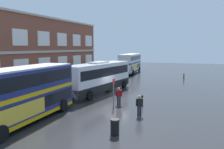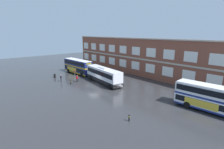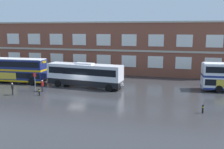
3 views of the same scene
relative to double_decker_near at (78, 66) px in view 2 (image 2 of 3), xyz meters
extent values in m
plane|color=#2B2B2D|center=(12.49, -0.89, -2.15)|extent=(120.00, 120.00, 0.00)
cube|color=brown|center=(9.96, 15.11, 2.88)|extent=(50.62, 8.00, 10.06)
cube|color=#B2A893|center=(9.96, 11.03, 2.68)|extent=(50.62, 0.16, 0.36)
cube|color=#B2A893|center=(9.96, 11.06, 8.06)|extent=(50.62, 0.28, 0.30)
cube|color=silver|center=(-12.82, 11.05, 0.67)|extent=(2.83, 0.12, 2.21)
cube|color=silver|center=(-7.76, 11.05, 0.67)|extent=(2.83, 0.12, 2.21)
cube|color=silver|center=(-2.69, 11.05, 0.67)|extent=(2.83, 0.12, 2.21)
cube|color=silver|center=(2.37, 11.05, 0.67)|extent=(2.83, 0.12, 2.21)
cube|color=silver|center=(7.43, 11.05, 0.67)|extent=(2.83, 0.12, 2.21)
cube|color=silver|center=(12.49, 11.05, 0.67)|extent=(2.83, 0.12, 2.21)
cube|color=silver|center=(17.55, 11.05, 0.67)|extent=(2.83, 0.12, 2.21)
cube|color=silver|center=(22.62, 11.05, 0.67)|extent=(2.83, 0.12, 2.21)
cube|color=silver|center=(27.68, 11.05, 0.67)|extent=(2.83, 0.12, 2.21)
cube|color=silver|center=(32.74, 11.05, 0.67)|extent=(2.83, 0.12, 2.21)
cube|color=silver|center=(-12.82, 11.05, 4.69)|extent=(2.83, 0.12, 2.21)
cube|color=silver|center=(-7.76, 11.05, 4.69)|extent=(2.83, 0.12, 2.21)
cube|color=silver|center=(-2.69, 11.05, 4.69)|extent=(2.83, 0.12, 2.21)
cube|color=silver|center=(2.37, 11.05, 4.69)|extent=(2.83, 0.12, 2.21)
cube|color=silver|center=(7.43, 11.05, 4.69)|extent=(2.83, 0.12, 2.21)
cube|color=silver|center=(12.49, 11.05, 4.69)|extent=(2.83, 0.12, 2.21)
cube|color=silver|center=(17.55, 11.05, 4.69)|extent=(2.83, 0.12, 2.21)
cube|color=silver|center=(22.62, 11.05, 4.69)|extent=(2.83, 0.12, 2.21)
cube|color=silver|center=(27.68, 11.05, 4.69)|extent=(2.83, 0.12, 2.21)
cube|color=silver|center=(32.74, 11.05, 4.69)|extent=(2.83, 0.12, 2.21)
cube|color=navy|center=(0.00, 0.00, -0.92)|extent=(11.11, 3.10, 1.75)
cube|color=black|center=(0.00, 0.00, -0.71)|extent=(10.68, 3.12, 0.90)
cube|color=gold|center=(0.00, 0.00, 0.10)|extent=(11.11, 3.10, 0.30)
cube|color=navy|center=(0.00, 0.00, 1.03)|extent=(11.11, 3.10, 1.55)
cube|color=black|center=(0.00, 0.00, 1.10)|extent=(10.68, 3.12, 0.90)
cube|color=gold|center=(0.00, 0.00, -1.66)|extent=(11.12, 3.12, 0.28)
cube|color=silver|center=(0.00, 0.00, 1.86)|extent=(10.89, 2.99, 0.12)
cube|color=gold|center=(-1.26, -1.35, -0.84)|extent=(4.84, 0.27, 1.10)
cube|color=yellow|center=(5.46, 0.28, 1.45)|extent=(0.14, 1.66, 0.40)
cylinder|color=black|center=(3.91, -1.08, -1.63)|extent=(1.05, 0.37, 1.04)
cylinder|color=black|center=(3.78, 1.47, -1.63)|extent=(1.05, 0.37, 1.04)
cylinder|color=black|center=(-3.23, -1.44, -1.63)|extent=(1.05, 0.37, 1.04)
cylinder|color=black|center=(-3.36, 1.11, -1.63)|extent=(1.05, 0.37, 1.04)
cube|color=silver|center=(35.79, 2.71, -0.92)|extent=(11.17, 3.43, 1.75)
cube|color=black|center=(35.79, 2.71, -0.71)|extent=(10.73, 3.43, 0.90)
cube|color=navy|center=(35.79, 2.71, 0.10)|extent=(11.17, 3.43, 0.30)
cube|color=silver|center=(35.79, 2.71, 1.03)|extent=(11.17, 3.43, 1.55)
cube|color=black|center=(35.79, 2.71, 1.10)|extent=(10.73, 3.43, 0.90)
cube|color=navy|center=(35.79, 2.71, -1.66)|extent=(11.17, 3.45, 0.28)
cube|color=silver|center=(35.79, 2.71, 1.86)|extent=(10.94, 3.31, 0.12)
cube|color=gold|center=(34.58, 1.32, -0.84)|extent=(4.83, 0.42, 1.10)
cylinder|color=black|center=(32.60, 1.17, -1.63)|extent=(1.06, 0.40, 1.04)
cylinder|color=black|center=(32.40, 3.71, -1.63)|extent=(1.06, 0.40, 1.04)
cube|color=silver|center=(12.83, -0.40, -0.15)|extent=(12.21, 3.84, 3.20)
cube|color=black|center=(12.83, -0.40, 0.49)|extent=(11.49, 3.80, 1.00)
cube|color=black|center=(12.83, -0.40, -1.30)|extent=(12.21, 3.86, 0.90)
cube|color=silver|center=(12.83, -0.40, 1.55)|extent=(3.00, 1.58, 0.20)
cylinder|color=black|center=(17.23, -2.16, -1.63)|extent=(1.07, 0.43, 1.04)
cylinder|color=black|center=(17.51, 0.37, -1.63)|extent=(1.07, 0.43, 1.04)
cylinder|color=black|center=(8.64, -1.22, -1.63)|extent=(1.07, 0.43, 1.04)
cylinder|color=black|center=(8.92, 1.31, -1.63)|extent=(1.07, 0.43, 1.04)
cylinder|color=black|center=(4.95, -7.47, -1.72)|extent=(0.23, 0.23, 0.85)
cylinder|color=black|center=(5.09, -7.61, -1.72)|extent=(0.23, 0.23, 0.85)
cube|color=black|center=(5.02, -7.54, -1.00)|extent=(0.45, 0.45, 0.60)
cylinder|color=black|center=(4.83, -7.35, -1.03)|extent=(0.16, 0.16, 0.57)
cylinder|color=black|center=(5.20, -7.72, -1.03)|extent=(0.16, 0.16, 0.57)
sphere|color=tan|center=(5.02, -7.54, -0.56)|extent=(0.22, 0.22, 0.22)
cylinder|color=black|center=(7.94, -4.63, -1.72)|extent=(0.20, 0.20, 0.85)
cylinder|color=black|center=(7.99, -4.82, -1.72)|extent=(0.20, 0.20, 0.85)
cube|color=maroon|center=(7.96, -4.73, -1.00)|extent=(0.33, 0.45, 0.60)
cylinder|color=maroon|center=(7.89, -4.47, -1.03)|extent=(0.13, 0.13, 0.57)
cylinder|color=maroon|center=(8.03, -4.98, -1.03)|extent=(0.13, 0.13, 0.57)
sphere|color=tan|center=(7.96, -4.73, -0.56)|extent=(0.22, 0.22, 0.22)
cylinder|color=slate|center=(6.74, -4.64, -0.80)|extent=(0.10, 0.10, 2.70)
cube|color=red|center=(6.74, -4.66, 0.27)|extent=(0.44, 0.04, 0.56)
cylinder|color=black|center=(0.32, -7.21, -1.67)|extent=(0.56, 0.56, 0.95)
cylinder|color=black|center=(0.32, -7.21, -1.16)|extent=(0.60, 0.60, 0.08)
cylinder|color=black|center=(8.68, -6.85, -1.67)|extent=(0.18, 0.18, 0.95)
cylinder|color=yellow|center=(8.68, -6.85, -1.47)|extent=(0.19, 0.19, 0.08)
cylinder|color=black|center=(29.64, -8.93, -1.67)|extent=(0.18, 0.18, 0.95)
cylinder|color=yellow|center=(29.64, -8.93, -1.47)|extent=(0.19, 0.19, 0.08)
camera|label=1|loc=(-13.42, -12.40, 3.40)|focal=38.56mm
camera|label=2|loc=(44.67, -24.70, 9.68)|focal=28.02mm
camera|label=3|loc=(26.96, -37.06, 6.87)|focal=41.11mm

